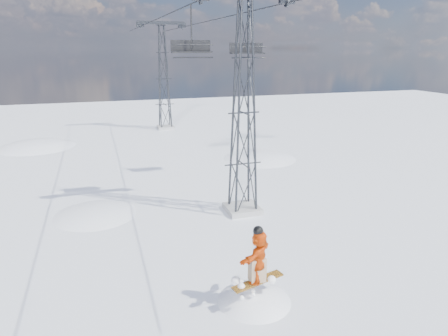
% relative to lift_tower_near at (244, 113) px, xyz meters
% --- Properties ---
extents(ground, '(120.00, 120.00, 0.00)m').
position_rel_lift_tower_near_xyz_m(ground, '(-0.80, -8.00, -5.47)').
color(ground, white).
rests_on(ground, ground).
extents(snow_terrain, '(39.00, 37.00, 22.00)m').
position_rel_lift_tower_near_xyz_m(snow_terrain, '(-5.57, 13.24, -15.06)').
color(snow_terrain, white).
rests_on(snow_terrain, ground).
extents(lift_tower_near, '(5.20, 1.80, 11.43)m').
position_rel_lift_tower_near_xyz_m(lift_tower_near, '(0.00, 0.00, 0.00)').
color(lift_tower_near, '#999999').
rests_on(lift_tower_near, ground).
extents(lift_tower_far, '(5.20, 1.80, 11.43)m').
position_rel_lift_tower_near_xyz_m(lift_tower_far, '(0.00, 25.00, 0.00)').
color(lift_tower_far, '#999999').
rests_on(lift_tower_far, ground).
extents(haul_cables, '(4.46, 51.00, 0.06)m').
position_rel_lift_tower_near_xyz_m(haul_cables, '(0.00, 11.50, 5.38)').
color(haul_cables, black).
rests_on(haul_cables, ground).
extents(lift_chair_near, '(2.14, 0.61, 2.65)m').
position_rel_lift_tower_near_xyz_m(lift_chair_near, '(-2.20, 2.08, 3.26)').
color(lift_chair_near, black).
rests_on(lift_chair_near, ground).
extents(lift_chair_mid, '(2.23, 0.64, 2.77)m').
position_rel_lift_tower_near_xyz_m(lift_chair_mid, '(2.20, 5.40, 3.17)').
color(lift_chair_mid, black).
rests_on(lift_chair_mid, ground).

